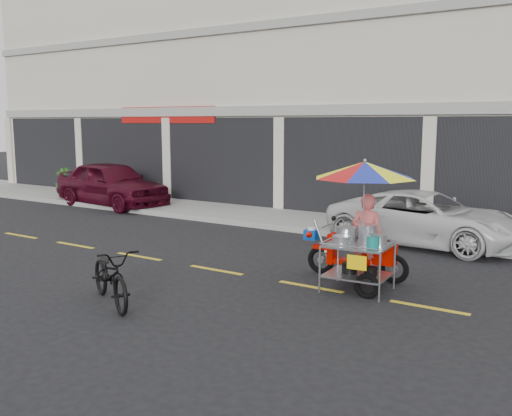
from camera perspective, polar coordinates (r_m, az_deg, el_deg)
The scene contains 9 objects.
ground at distance 9.77m, azimuth 5.49°, elevation -7.86°, with size 90.00×90.00×0.00m, color black.
sidewalk at distance 14.72m, azimuth 15.54°, elevation -2.23°, with size 45.00×3.00×0.15m, color gray.
centerline at distance 9.77m, azimuth 5.49°, elevation -7.83°, with size 42.00×0.10×0.01m, color gold.
maroon_sedan at distance 19.37m, azimuth -14.24°, elevation 2.37°, with size 1.77×4.39×1.49m, color #3F0716.
white_pickup at distance 13.41m, azimuth 16.67°, elevation -1.01°, with size 2.02×4.37×1.21m, color silver.
plant_tall at distance 22.25m, azimuth -17.02°, elevation 2.66°, with size 0.82×0.71×0.91m, color #215716.
plant_short at distance 22.14m, azimuth -18.74°, elevation 2.62°, with size 0.54×0.54×0.96m, color #215716.
near_bicycle at distance 8.98m, azimuth -14.33°, elevation -6.55°, with size 0.60×1.73×0.91m, color black.
food_vendor_rig at distance 9.64m, azimuth 10.69°, elevation 0.15°, with size 2.25×1.78×2.19m.
Camera 1 is at (4.33, -8.31, 2.76)m, focal length 40.00 mm.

